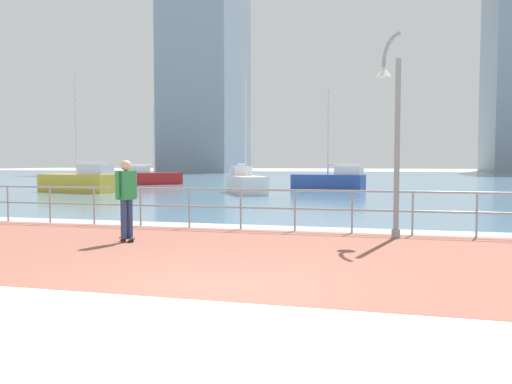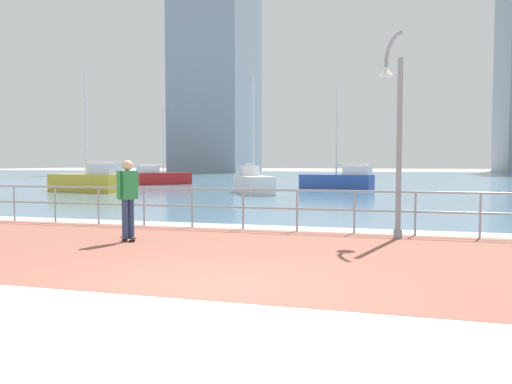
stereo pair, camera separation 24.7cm
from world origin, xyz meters
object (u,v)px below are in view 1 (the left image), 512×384
skateboarder (126,193)px  sailboat_blue (79,181)px  lamppost (393,126)px  sailboat_teal (330,180)px  sailboat_red (152,177)px  sailboat_gray (245,182)px

skateboarder → sailboat_blue: sailboat_blue is taller
lamppost → sailboat_teal: (-3.54, 20.15, -1.94)m
sailboat_teal → sailboat_red: (-14.30, 4.46, -0.03)m
skateboarder → sailboat_blue: (-11.85, 16.26, -0.41)m
lamppost → sailboat_gray: size_ratio=0.72×
sailboat_red → sailboat_blue: bearing=-87.3°
sailboat_teal → sailboat_blue: 15.08m
lamppost → sailboat_blue: bearing=140.9°
sailboat_gray → sailboat_red: sailboat_gray is taller
sailboat_blue → sailboat_gray: bearing=7.6°
sailboat_blue → lamppost: bearing=-39.1°
sailboat_gray → lamppost: bearing=-63.2°
sailboat_red → sailboat_blue: size_ratio=0.89×
lamppost → skateboarder: bearing=-158.3°
sailboat_gray → sailboat_red: size_ratio=1.06×
sailboat_teal → skateboarder: bearing=-95.0°
sailboat_gray → sailboat_red: (-10.10, 9.25, -0.03)m
lamppost → sailboat_red: (-17.84, 24.61, -1.96)m
sailboat_red → sailboat_blue: sailboat_blue is taller
sailboat_gray → sailboat_blue: bearing=-172.4°
skateboarder → sailboat_blue: bearing=126.1°
lamppost → sailboat_red: sailboat_red is taller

